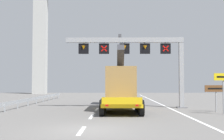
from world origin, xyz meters
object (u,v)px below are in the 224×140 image
Objects in this scene: tourist_info_sign_brown at (216,91)px; overhead_lane_gantry at (138,51)px; exit_sign_yellow at (223,84)px; bridge_pylon_distant at (41,9)px; heavy_haul_truck_yellow at (120,86)px.

overhead_lane_gantry is at bearing 146.35° from tourist_info_sign_brown.
tourist_info_sign_brown is at bearing 86.99° from exit_sign_yellow.
exit_sign_yellow is 1.42× the size of tourist_info_sign_brown.
tourist_info_sign_brown is (5.76, -3.83, -3.62)m from overhead_lane_gantry.
heavy_haul_truck_yellow is at bearing -64.55° from bridge_pylon_distant.
bridge_pylon_distant is (-16.65, 34.98, 16.47)m from heavy_haul_truck_yellow.
bridge_pylon_distant reaches higher than heavy_haul_truck_yellow.
bridge_pylon_distant is (-18.36, 35.45, 13.22)m from overhead_lane_gantry.
bridge_pylon_distant is at bearing 117.38° from overhead_lane_gantry.
exit_sign_yellow is at bearing -39.65° from heavy_haul_truck_yellow.
tourist_info_sign_brown is at bearing -33.65° from overhead_lane_gantry.
heavy_haul_truck_yellow reaches higher than exit_sign_yellow.
tourist_info_sign_brown is 49.08m from bridge_pylon_distant.
overhead_lane_gantry is at bearing -62.62° from bridge_pylon_distant.
heavy_haul_truck_yellow is 8.64m from tourist_info_sign_brown.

